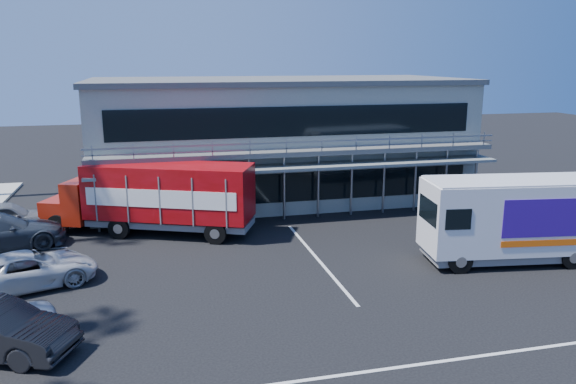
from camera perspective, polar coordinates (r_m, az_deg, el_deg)
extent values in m
plane|color=black|center=(21.34, 0.13, -9.93)|extent=(120.00, 120.00, 0.00)
cube|color=gray|center=(35.24, -1.01, 5.29)|extent=(22.00, 10.00, 7.00)
cube|color=#515454|center=(34.92, -1.03, 11.23)|extent=(22.40, 10.40, 0.30)
cube|color=#515454|center=(29.85, 1.38, 4.02)|extent=(22.00, 1.20, 0.25)
cube|color=gray|center=(29.25, 1.67, 4.81)|extent=(22.00, 0.08, 0.90)
cube|color=slate|center=(29.69, 1.53, 2.59)|extent=(22.00, 1.80, 0.15)
cube|color=black|center=(30.79, 1.08, 0.51)|extent=(20.00, 0.06, 1.60)
cube|color=black|center=(30.19, 1.11, 7.19)|extent=(20.00, 0.06, 1.60)
cube|color=maroon|center=(30.66, -21.84, -1.67)|extent=(2.18, 2.62, 1.20)
cube|color=maroon|center=(29.98, -20.13, -0.76)|extent=(1.91, 2.69, 2.10)
cube|color=black|center=(29.85, -20.22, 0.36)|extent=(0.89, 1.97, 0.70)
cube|color=#A70A13|center=(27.86, -11.96, 0.12)|extent=(8.34, 5.47, 2.60)
cube|color=slate|center=(28.25, -11.81, -2.94)|extent=(8.20, 5.12, 0.30)
cube|color=white|center=(26.75, -12.92, -0.70)|extent=(6.78, 2.94, 0.85)
cube|color=white|center=(29.03, -11.05, 0.49)|extent=(6.78, 2.94, 0.85)
cylinder|color=black|center=(29.73, -22.35, -3.13)|extent=(1.07, 0.67, 1.04)
cylinder|color=black|center=(31.54, -20.28, -2.04)|extent=(1.07, 0.67, 1.04)
cylinder|color=black|center=(28.19, -16.79, -3.55)|extent=(1.07, 0.67, 1.04)
cylinder|color=black|center=(30.10, -14.96, -2.37)|extent=(1.07, 0.67, 1.04)
cylinder|color=black|center=(26.46, -7.38, -4.18)|extent=(1.07, 0.67, 1.04)
cylinder|color=black|center=(28.48, -6.11, -2.87)|extent=(1.07, 0.67, 1.04)
cube|color=silver|center=(25.41, 21.80, -2.20)|extent=(7.62, 3.49, 2.94)
cube|color=slate|center=(25.87, 21.49, -5.67)|extent=(7.29, 3.21, 0.37)
cube|color=black|center=(23.86, 14.08, -1.81)|extent=(0.34, 2.05, 1.00)
cube|color=silver|center=(25.08, 22.10, 1.11)|extent=(7.46, 3.42, 0.08)
cube|color=#310E82|center=(24.70, 24.92, -2.42)|extent=(3.74, 0.54, 1.57)
cube|color=#310E82|center=(26.84, 22.19, -0.98)|extent=(3.74, 0.54, 1.57)
cube|color=#F2590C|center=(24.98, 24.69, -4.74)|extent=(3.74, 0.53, 0.26)
cylinder|color=black|center=(23.80, 17.08, -6.74)|extent=(1.04, 0.41, 1.01)
cylinder|color=black|center=(25.74, 15.17, -5.09)|extent=(1.04, 0.41, 1.01)
cylinder|color=black|center=(26.03, 26.96, -5.90)|extent=(1.04, 0.41, 1.01)
cylinder|color=black|center=(27.82, 24.51, -4.47)|extent=(1.04, 0.41, 1.01)
imported|color=#BDBEC0|center=(23.50, -24.88, -7.18)|extent=(5.46, 3.80, 1.38)
imported|color=slate|center=(30.99, -26.79, -2.36)|extent=(5.04, 2.73, 1.63)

